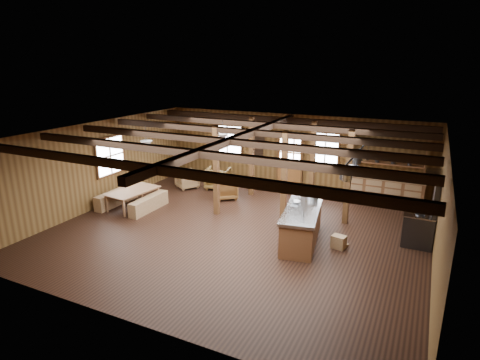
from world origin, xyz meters
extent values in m
cube|color=black|center=(0.00, 0.00, -0.01)|extent=(10.00, 9.00, 0.02)
cube|color=black|center=(0.00, 0.00, 2.81)|extent=(10.00, 9.00, 0.02)
cube|color=#503316|center=(-5.01, 0.00, 1.40)|extent=(0.02, 9.00, 2.80)
cube|color=#503316|center=(5.01, 0.00, 1.40)|extent=(0.02, 9.00, 2.80)
cube|color=#503316|center=(0.00, 4.51, 1.40)|extent=(10.00, 0.02, 2.80)
cube|color=#503316|center=(0.00, -4.51, 1.40)|extent=(10.00, 0.02, 2.80)
cube|color=black|center=(0.00, -3.50, 2.68)|extent=(9.80, 0.12, 0.18)
cube|color=black|center=(0.00, -2.00, 2.68)|extent=(9.80, 0.12, 0.18)
cube|color=black|center=(0.00, -0.50, 2.68)|extent=(9.80, 0.12, 0.18)
cube|color=black|center=(0.00, 1.00, 2.68)|extent=(9.80, 0.12, 0.18)
cube|color=black|center=(0.00, 2.50, 2.68)|extent=(9.80, 0.12, 0.18)
cube|color=black|center=(0.00, 3.80, 2.68)|extent=(9.80, 0.12, 0.18)
cube|color=black|center=(0.00, 0.00, 2.68)|extent=(0.18, 8.82, 0.18)
cube|color=#472E14|center=(-1.20, 1.00, 1.40)|extent=(0.15, 0.15, 2.80)
cube|color=#472E14|center=(-1.00, 3.20, 1.40)|extent=(0.15, 0.15, 2.80)
cube|color=#472E14|center=(1.00, 1.00, 1.40)|extent=(0.15, 0.15, 2.80)
cube|color=#472E14|center=(1.20, 3.20, 1.40)|extent=(0.15, 0.15, 2.80)
cube|color=#472E14|center=(2.60, 2.00, 1.40)|extent=(0.15, 0.15, 2.80)
cube|color=brown|center=(0.00, 4.45, 0.55)|extent=(0.90, 0.06, 1.10)
cube|color=#472E14|center=(-0.48, 4.45, 1.05)|extent=(0.06, 0.08, 2.10)
cube|color=#472E14|center=(0.48, 4.45, 1.05)|extent=(0.06, 0.08, 2.10)
cube|color=#472E14|center=(0.00, 4.45, 2.12)|extent=(1.02, 0.08, 0.06)
cube|color=white|center=(0.00, 4.45, 1.55)|extent=(0.84, 0.02, 0.90)
cube|color=white|center=(-2.60, 4.46, 1.60)|extent=(1.20, 0.02, 1.20)
cube|color=#472E14|center=(-2.60, 4.46, 1.60)|extent=(1.32, 0.06, 1.32)
cube|color=white|center=(1.30, 4.46, 1.60)|extent=(0.90, 0.02, 1.20)
cube|color=#472E14|center=(1.30, 4.46, 1.60)|extent=(1.02, 0.06, 1.32)
cube|color=white|center=(-4.96, 0.50, 1.60)|extent=(0.02, 1.20, 1.20)
cube|color=#472E14|center=(-4.96, 0.50, 1.60)|extent=(0.14, 1.24, 1.32)
cube|color=silver|center=(-1.30, 4.46, 1.80)|extent=(0.50, 0.03, 0.40)
cube|color=black|center=(-1.30, 4.45, 1.80)|extent=(0.55, 0.02, 0.45)
cube|color=silver|center=(-1.90, 4.46, 1.70)|extent=(0.35, 0.03, 0.45)
cube|color=black|center=(-1.90, 4.45, 1.70)|extent=(0.40, 0.02, 0.50)
cube|color=silver|center=(-1.30, 4.46, 1.30)|extent=(0.40, 0.03, 0.30)
cube|color=black|center=(-1.30, 4.45, 1.30)|extent=(0.45, 0.02, 0.35)
cube|color=brown|center=(3.40, 4.20, 0.45)|extent=(2.50, 0.55, 0.90)
cube|color=brown|center=(3.40, 4.18, 0.93)|extent=(2.55, 0.60, 0.06)
cube|color=brown|center=(3.40, 4.25, 1.40)|extent=(2.30, 0.35, 0.04)
cube|color=brown|center=(3.40, 4.25, 1.75)|extent=(2.30, 0.35, 0.04)
cube|color=brown|center=(3.40, 4.25, 2.10)|extent=(2.30, 0.35, 0.04)
cube|color=brown|center=(2.25, 4.25, 1.75)|extent=(0.04, 0.35, 1.40)
cube|color=brown|center=(4.55, 4.25, 1.75)|extent=(0.04, 0.35, 1.40)
cylinder|color=#323235|center=(-3.00, 0.00, 2.58)|extent=(0.02, 0.02, 0.45)
cone|color=silver|center=(-3.00, 0.00, 2.25)|extent=(0.36, 0.36, 0.22)
cylinder|color=#323235|center=(-1.50, 2.00, 2.58)|extent=(0.02, 0.02, 0.45)
cone|color=silver|center=(-1.50, 2.00, 2.25)|extent=(0.36, 0.36, 0.22)
cylinder|color=#323235|center=(3.08, 0.30, 2.55)|extent=(0.04, 3.00, 0.04)
cylinder|color=#323235|center=(3.10, -1.05, 2.44)|extent=(0.01, 0.01, 0.21)
cylinder|color=#B4B6BB|center=(3.10, -1.05, 2.27)|extent=(0.19, 0.19, 0.14)
cylinder|color=#323235|center=(3.03, -0.75, 2.42)|extent=(0.01, 0.01, 0.27)
cylinder|color=#323235|center=(3.03, -0.75, 2.21)|extent=(0.27, 0.27, 0.14)
cylinder|color=#323235|center=(3.17, -0.45, 2.43)|extent=(0.01, 0.01, 0.24)
cylinder|color=#B4B6BB|center=(3.17, -0.45, 2.24)|extent=(0.26, 0.26, 0.14)
cylinder|color=#323235|center=(3.10, -0.15, 2.40)|extent=(0.01, 0.01, 0.29)
cylinder|color=#323235|center=(3.10, -0.15, 2.19)|extent=(0.25, 0.25, 0.14)
cylinder|color=#323235|center=(3.04, 0.15, 2.40)|extent=(0.01, 0.01, 0.30)
cylinder|color=#B4B6BB|center=(3.04, 0.15, 2.18)|extent=(0.25, 0.25, 0.14)
cylinder|color=#323235|center=(3.04, 0.45, 2.46)|extent=(0.01, 0.01, 0.17)
cylinder|color=#323235|center=(3.04, 0.45, 2.31)|extent=(0.20, 0.20, 0.14)
cylinder|color=#323235|center=(3.12, 0.75, 2.47)|extent=(0.01, 0.01, 0.15)
cylinder|color=#B4B6BB|center=(3.12, 0.75, 2.33)|extent=(0.21, 0.21, 0.14)
cylinder|color=#323235|center=(3.13, 1.05, 2.45)|extent=(0.01, 0.01, 0.20)
cylinder|color=#323235|center=(3.13, 1.05, 2.28)|extent=(0.24, 0.24, 0.14)
cylinder|color=#323235|center=(3.04, 1.35, 2.45)|extent=(0.01, 0.01, 0.19)
cylinder|color=#B4B6BB|center=(3.04, 1.35, 2.29)|extent=(0.23, 0.23, 0.14)
cylinder|color=#323235|center=(3.14, 1.65, 2.42)|extent=(0.01, 0.01, 0.25)
cylinder|color=#323235|center=(3.14, 1.65, 2.23)|extent=(0.28, 0.28, 0.14)
cube|color=brown|center=(1.80, 0.24, 0.43)|extent=(1.19, 2.50, 0.86)
cube|color=#B4B6BB|center=(1.80, 0.24, 0.90)|extent=(1.28, 2.61, 0.08)
cylinder|color=#323235|center=(1.80, -0.36, 0.90)|extent=(0.44, 0.44, 0.06)
cylinder|color=#B4B6BB|center=(2.00, -0.36, 1.05)|extent=(0.03, 0.03, 0.30)
cube|color=brown|center=(2.80, 0.23, 0.17)|extent=(0.43, 0.35, 0.34)
cube|color=#323235|center=(4.60, 1.67, 0.42)|extent=(0.75, 1.40, 0.84)
cube|color=#B4B6BB|center=(4.60, 1.67, 0.86)|extent=(0.76, 1.42, 0.04)
cube|color=#323235|center=(4.92, 1.67, 1.35)|extent=(0.12, 1.40, 0.93)
cube|color=#B4B6BB|center=(4.80, 1.67, 1.82)|extent=(0.40, 1.49, 0.05)
imported|color=#996945|center=(-3.90, 0.30, 0.30)|extent=(1.12, 1.78, 0.59)
cube|color=brown|center=(-4.65, 0.30, 0.24)|extent=(0.33, 1.76, 0.48)
cube|color=brown|center=(-3.30, 0.30, 0.23)|extent=(0.31, 1.66, 0.46)
imported|color=brown|center=(-1.63, 2.44, 0.35)|extent=(1.05, 1.06, 0.69)
imported|color=brown|center=(-2.44, 3.34, 0.39)|extent=(1.01, 1.02, 0.79)
imported|color=olive|center=(-3.51, 2.89, 0.34)|extent=(1.03, 1.03, 0.69)
cylinder|color=#B4B6BB|center=(1.81, 1.16, 1.03)|extent=(0.30, 0.30, 0.18)
imported|color=silver|center=(1.52, 0.51, 0.97)|extent=(0.27, 0.27, 0.06)
camera|label=1|loc=(4.59, -9.35, 4.63)|focal=30.00mm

